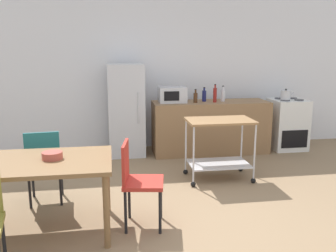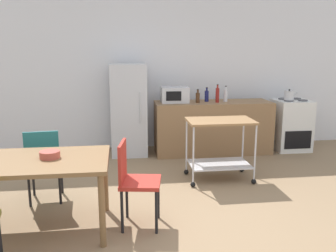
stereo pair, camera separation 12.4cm
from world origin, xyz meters
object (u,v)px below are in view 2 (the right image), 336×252
at_px(bottle_soy_sauce, 226,95).
at_px(fruit_bowl, 50,155).
at_px(dining_table, 31,168).
at_px(bottle_vinegar, 198,97).
at_px(refrigerator, 129,110).
at_px(kitchen_cart, 220,140).
at_px(chair_red, 134,178).
at_px(microwave, 175,95).
at_px(bottle_olive_oil, 207,96).
at_px(bottle_soda, 217,95).
at_px(chair_teal, 44,160).
at_px(kettle, 289,95).
at_px(stove_oven, 291,125).

xyz_separation_m(bottle_soy_sauce, fruit_bowl, (-2.50, -2.51, -0.22)).
height_order(dining_table, fruit_bowl, fruit_bowl).
distance_m(bottle_vinegar, fruit_bowl, 3.16).
height_order(refrigerator, kitchen_cart, refrigerator).
relative_size(dining_table, kitchen_cart, 1.65).
height_order(chair_red, microwave, microwave).
bearing_deg(bottle_vinegar, bottle_soy_sauce, 7.42).
distance_m(chair_red, bottle_soy_sauce, 3.09).
distance_m(bottle_olive_oil, bottle_soda, 0.21).
bearing_deg(chair_teal, microwave, -139.98).
xyz_separation_m(kitchen_cart, bottle_vinegar, (-0.05, 1.27, 0.42)).
bearing_deg(kitchen_cart, fruit_bowl, -150.14).
bearing_deg(kettle, bottle_vinegar, 179.27).
bearing_deg(kitchen_cart, chair_teal, -167.87).
height_order(chair_teal, bottle_soy_sauce, bottle_soy_sauce).
height_order(refrigerator, fruit_bowl, refrigerator).
xyz_separation_m(bottle_olive_oil, kettle, (1.44, -0.14, 0.00)).
bearing_deg(fruit_bowl, kettle, 33.82).
distance_m(microwave, bottle_soy_sauce, 0.89).
xyz_separation_m(chair_teal, stove_oven, (3.94, 1.83, -0.07)).
bearing_deg(kettle, kitchen_cart, -141.51).
bearing_deg(fruit_bowl, bottle_vinegar, 50.73).
relative_size(microwave, bottle_vinegar, 2.02).
bearing_deg(kitchen_cart, refrigerator, 130.34).
xyz_separation_m(chair_teal, fruit_bowl, (0.21, -0.69, 0.27)).
relative_size(fruit_bowl, kettle, 0.82).
distance_m(refrigerator, bottle_vinegar, 1.19).
relative_size(refrigerator, bottle_soy_sauce, 5.74).
distance_m(chair_teal, microwave, 2.64).
bearing_deg(bottle_soda, dining_table, -135.66).
relative_size(stove_oven, kitchen_cart, 1.01).
relative_size(bottle_vinegar, kettle, 0.95).
bearing_deg(bottle_olive_oil, bottle_soda, -41.46).
relative_size(bottle_olive_oil, bottle_soy_sauce, 0.91).
bearing_deg(stove_oven, dining_table, -146.89).
bearing_deg(kettle, refrigerator, 176.30).
height_order(bottle_soda, bottle_soy_sauce, bottle_soda).
relative_size(bottle_soy_sauce, kettle, 1.13).
bearing_deg(bottle_soda, kettle, -0.04).
height_order(refrigerator, microwave, refrigerator).
xyz_separation_m(dining_table, bottle_soy_sauce, (2.68, 2.54, 0.34)).
relative_size(dining_table, stove_oven, 1.63).
xyz_separation_m(chair_teal, kitchen_cart, (2.26, 0.48, 0.05)).
bearing_deg(kettle, bottle_soda, 179.96).
bearing_deg(kitchen_cart, bottle_soy_sauce, 71.23).
bearing_deg(bottle_soy_sauce, refrigerator, 176.78).
distance_m(chair_red, kettle, 3.76).
xyz_separation_m(stove_oven, bottle_olive_oil, (-1.56, 0.04, 0.55)).
distance_m(chair_red, refrigerator, 2.65).
distance_m(dining_table, bottle_soda, 3.53).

